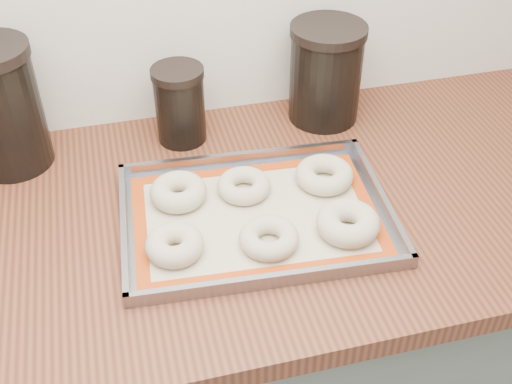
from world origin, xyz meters
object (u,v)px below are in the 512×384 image
object	(u,v)px
bagel_front_mid	(269,238)
canister_left	(1,107)
baking_tray	(256,216)
bagel_back_left	(178,192)
bagel_back_mid	(244,186)
bagel_back_right	(324,175)
bagel_front_left	(175,245)
bagel_front_right	(348,223)
canister_right	(326,73)
canister_mid	(180,104)

from	to	relation	value
bagel_front_mid	canister_left	distance (m)	0.55
baking_tray	bagel_back_left	bearing A→B (deg)	147.63
bagel_back_mid	bagel_back_right	world-z (taller)	bagel_back_right
baking_tray	bagel_back_mid	distance (m)	0.07
bagel_front_left	bagel_front_right	xyz separation A→B (m)	(0.29, -0.02, 0.00)
bagel_back_left	canister_left	xyz separation A→B (m)	(-0.29, 0.20, 0.10)
bagel_front_left	bagel_front_mid	size ratio (longest dim) A/B	0.97
bagel_back_right	bagel_front_left	bearing A→B (deg)	-158.74
bagel_front_right	bagel_front_mid	bearing A→B (deg)	179.24
baking_tray	bagel_front_right	xyz separation A→B (m)	(0.14, -0.08, 0.02)
canister_right	bagel_front_left	bearing A→B (deg)	-137.55
bagel_back_left	bagel_back_mid	xyz separation A→B (m)	(0.12, -0.01, -0.00)
bagel_back_mid	canister_right	xyz separation A→B (m)	(0.22, 0.21, 0.08)
bagel_back_right	canister_left	xyz separation A→B (m)	(-0.55, 0.22, 0.10)
canister_mid	canister_left	bearing A→B (deg)	179.82
canister_right	baking_tray	bearing A→B (deg)	-127.70
bagel_back_left	canister_right	size ratio (longest dim) A/B	0.49
bagel_front_mid	bagel_back_right	size ratio (longest dim) A/B	0.93
bagel_front_left	bagel_back_right	xyz separation A→B (m)	(0.29, 0.11, -0.00)
bagel_back_left	canister_left	bearing A→B (deg)	145.21
bagel_front_left	bagel_back_mid	size ratio (longest dim) A/B	0.99
bagel_back_right	canister_left	distance (m)	0.60
bagel_front_mid	canister_mid	world-z (taller)	canister_mid
bagel_front_right	bagel_back_left	size ratio (longest dim) A/B	1.06
bagel_front_mid	canister_right	bearing A→B (deg)	58.85
bagel_front_right	bagel_back_left	bearing A→B (deg)	149.65
bagel_front_right	canister_mid	bearing A→B (deg)	122.37
bagel_back_mid	canister_right	world-z (taller)	canister_right
bagel_back_left	canister_mid	world-z (taller)	canister_mid
bagel_back_right	canister_left	size ratio (longest dim) A/B	0.44
bagel_back_mid	canister_mid	world-z (taller)	canister_mid
bagel_back_right	bagel_back_mid	bearing A→B (deg)	176.84
bagel_back_mid	canister_right	size ratio (longest dim) A/B	0.47
bagel_back_left	canister_right	xyz separation A→B (m)	(0.34, 0.21, 0.08)
bagel_front_left	bagel_front_right	size ratio (longest dim) A/B	0.89
baking_tray	bagel_front_mid	bearing A→B (deg)	-87.63
bagel_front_right	bagel_back_mid	xyz separation A→B (m)	(-0.14, 0.14, -0.00)
bagel_front_left	canister_right	world-z (taller)	canister_right
bagel_back_right	canister_right	size ratio (longest dim) A/B	0.52
bagel_front_left	canister_left	world-z (taller)	canister_left
canister_mid	bagel_back_mid	bearing A→B (deg)	-69.21
bagel_front_left	bagel_front_mid	bearing A→B (deg)	-7.60
bagel_back_right	canister_left	bearing A→B (deg)	158.70
bagel_front_right	canister_mid	world-z (taller)	canister_mid
bagel_back_left	canister_left	distance (m)	0.36
bagel_front_mid	bagel_back_mid	xyz separation A→B (m)	(-0.01, 0.14, -0.00)
canister_mid	bagel_front_right	bearing A→B (deg)	-57.63
bagel_back_mid	bagel_back_right	distance (m)	0.15
canister_left	canister_right	world-z (taller)	canister_left
baking_tray	bagel_back_mid	size ratio (longest dim) A/B	5.01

